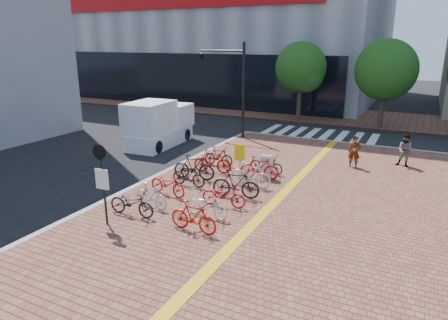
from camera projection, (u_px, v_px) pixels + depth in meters
The scene contains 29 objects.
ground at pixel (216, 207), 15.33m from camera, with size 120.00×120.00×0.00m, color black.
sidewalk at pixel (229, 298), 9.74m from camera, with size 14.00×34.00×0.15m, color brown.
tactile_strip at pixel (194, 285), 10.15m from camera, with size 0.40×34.00×0.01m, color gold.
kerb_west at pixel (33, 237), 12.76m from camera, with size 0.25×34.00×0.15m, color gray.
kerb_north at pixel (351, 144), 24.28m from camera, with size 14.00×0.25×0.15m, color gray.
far_sidewalk at pixel (333, 116), 33.28m from camera, with size 70.00×8.00×0.15m, color brown.
crosswalk at pixel (319, 135), 27.09m from camera, with size 7.50×4.00×0.01m.
street_trees at pixel (402, 72), 26.92m from camera, with size 16.20×4.60×6.35m.
bike_0 at pixel (132, 203), 14.07m from camera, with size 0.63×1.81×0.95m, color black.
bike_1 at pixel (151, 196), 14.75m from camera, with size 0.44×1.56×0.94m, color silver.
bike_2 at pixel (168, 184), 15.97m from camera, with size 0.62×1.78×0.94m, color #B9130D.
bike_3 at pixel (188, 175), 16.93m from camera, with size 0.45×1.59×0.96m, color black.
bike_4 at pixel (194, 167), 17.74m from camera, with size 0.54×1.91×1.15m, color black.
bike_5 at pixel (212, 162), 18.65m from camera, with size 0.51×1.82×1.10m, color #AA0D0C.
bike_6 at pixel (218, 156), 19.77m from camera, with size 0.44×1.56×0.94m, color black.
bike_7 at pixel (193, 217), 12.84m from camera, with size 0.49×1.73×1.04m, color red.
bike_8 at pixel (207, 205), 13.96m from camera, with size 0.59×1.68×0.88m, color silver.
bike_9 at pixel (224, 195), 14.86m from camera, with size 0.59×1.71×0.90m, color red.
bike_10 at pixel (236, 184), 15.67m from camera, with size 0.54×1.91×1.15m, color black.
bike_11 at pixel (250, 175), 16.83m from camera, with size 0.51×1.81×1.09m, color silver.
bike_12 at pixel (259, 168), 17.81m from camera, with size 0.49×1.73×1.04m, color red.
bike_13 at pixel (266, 164), 18.65m from camera, with size 0.58×1.67×0.88m, color black.
pedestrian_a at pixel (354, 152), 19.41m from camera, with size 0.57×0.37×1.56m, color gray.
pedestrian_b at pixel (406, 150), 19.53m from camera, with size 0.79×0.62×1.63m, color #444657.
utility_box at pixel (267, 167), 17.90m from camera, with size 0.49×0.35×1.06m, color #B4B4B9.
yellow_sign at pixel (240, 156), 17.22m from camera, with size 0.47×0.13×1.71m.
notice_sign at pixel (102, 175), 13.03m from camera, with size 0.52×0.13×2.80m.
traffic_light_pole at pixel (224, 72), 25.05m from camera, with size 3.17×1.22×5.91m.
box_truck at pixel (158, 125), 23.97m from camera, with size 2.33×4.84×2.74m.
Camera 1 is at (6.66, -12.52, 6.11)m, focal length 32.00 mm.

